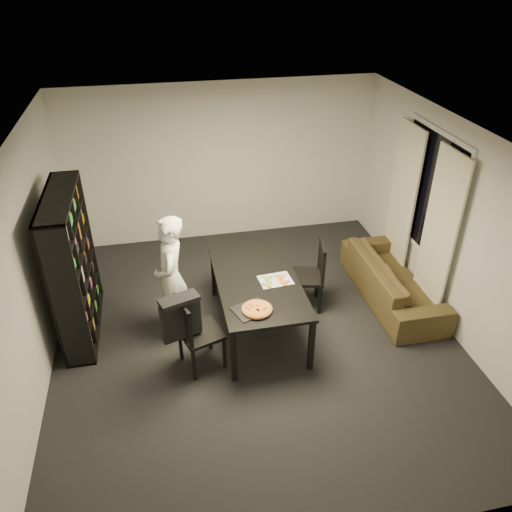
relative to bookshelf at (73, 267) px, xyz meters
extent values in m
cube|color=black|center=(2.16, -0.60, -0.95)|extent=(5.00, 5.50, 0.01)
cube|color=white|center=(2.16, -0.60, 1.65)|extent=(5.00, 5.50, 0.01)
cube|color=silver|center=(2.16, 2.15, 0.35)|extent=(5.00, 0.01, 2.60)
cube|color=silver|center=(2.16, -3.35, 0.35)|extent=(5.00, 0.01, 2.60)
cube|color=silver|center=(-0.34, -0.60, 0.35)|extent=(0.01, 5.50, 2.60)
cube|color=silver|center=(4.66, -0.60, 0.35)|extent=(0.01, 5.50, 2.60)
cube|color=black|center=(4.64, 0.00, 0.55)|extent=(0.02, 1.40, 1.60)
cube|color=white|center=(4.64, 0.00, 0.55)|extent=(0.03, 1.52, 1.72)
cube|color=beige|center=(4.56, -0.52, 0.20)|extent=(0.03, 0.70, 2.25)
cube|color=beige|center=(4.56, 0.52, 0.20)|extent=(0.03, 0.70, 2.25)
cube|color=black|center=(0.00, 0.00, 0.00)|extent=(0.35, 1.50, 1.90)
cube|color=black|center=(2.21, -0.47, -0.21)|extent=(1.01, 1.81, 0.04)
cube|color=black|center=(1.76, -1.32, -0.59)|extent=(0.06, 0.06, 0.71)
cube|color=black|center=(2.66, -1.32, -0.59)|extent=(0.06, 0.06, 0.71)
cube|color=black|center=(1.76, 0.39, -0.59)|extent=(0.06, 0.06, 0.71)
cube|color=black|center=(2.66, 0.39, -0.59)|extent=(0.06, 0.06, 0.71)
cube|color=black|center=(1.43, -0.98, -0.48)|extent=(0.58, 0.58, 0.04)
cube|color=black|center=(1.24, -1.04, -0.22)|extent=(0.18, 0.45, 0.49)
cube|color=black|center=(1.24, -1.04, 0.00)|extent=(0.17, 0.42, 0.05)
cube|color=black|center=(1.68, -1.10, -0.73)|extent=(0.04, 0.04, 0.44)
cube|color=black|center=(1.56, -0.73, -0.73)|extent=(0.04, 0.04, 0.44)
cube|color=black|center=(1.31, -1.23, -0.73)|extent=(0.04, 0.04, 0.44)
cube|color=black|center=(1.19, -0.86, -0.73)|extent=(0.04, 0.04, 0.44)
cube|color=black|center=(2.95, -0.11, -0.48)|extent=(0.54, 0.54, 0.04)
cube|color=black|center=(3.15, -0.15, -0.22)|extent=(0.13, 0.46, 0.49)
cube|color=black|center=(3.15, -0.15, 0.01)|extent=(0.12, 0.43, 0.05)
cube|color=black|center=(2.79, 0.12, -0.73)|extent=(0.04, 0.04, 0.45)
cube|color=black|center=(2.72, -0.26, -0.73)|extent=(0.04, 0.04, 0.45)
cube|color=black|center=(3.18, 0.04, -0.73)|extent=(0.04, 0.04, 0.45)
cube|color=black|center=(3.10, -0.34, -0.73)|extent=(0.04, 0.04, 0.45)
cube|color=black|center=(1.22, -1.05, -0.19)|extent=(0.46, 0.23, 0.49)
cube|color=black|center=(1.22, -1.05, 0.08)|extent=(0.47, 0.32, 0.05)
imported|color=white|center=(1.16, -0.31, -0.12)|extent=(0.45, 0.64, 1.65)
cube|color=black|center=(2.02, -1.03, -0.19)|extent=(0.49, 0.44, 0.01)
cylinder|color=#9D572D|center=(2.08, -1.07, -0.17)|extent=(0.35, 0.35, 0.02)
cylinder|color=gold|center=(2.08, -1.07, -0.16)|extent=(0.31, 0.31, 0.01)
cube|color=white|center=(2.43, -0.52, -0.19)|extent=(0.43, 0.33, 0.01)
imported|color=#392C17|center=(4.22, -0.18, -0.65)|extent=(0.80, 2.03, 0.59)
camera|label=1|loc=(1.15, -5.46, 3.31)|focal=35.00mm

